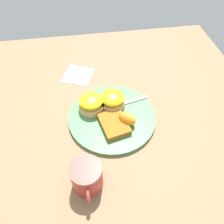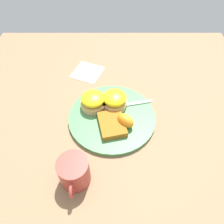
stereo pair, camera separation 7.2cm
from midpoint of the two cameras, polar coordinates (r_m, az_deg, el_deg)
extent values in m
plane|color=#846647|center=(0.74, -2.76, -1.85)|extent=(1.10, 1.10, 0.00)
cylinder|color=#47844C|center=(0.74, -2.78, -1.52)|extent=(0.29, 0.29, 0.01)
cylinder|color=tan|center=(0.75, -2.60, 2.20)|extent=(0.09, 0.09, 0.02)
ellipsoid|color=yellow|center=(0.73, -2.68, 3.71)|extent=(0.08, 0.08, 0.03)
cylinder|color=tan|center=(0.75, -8.09, 1.31)|extent=(0.09, 0.09, 0.02)
ellipsoid|color=yellow|center=(0.73, -8.33, 2.80)|extent=(0.08, 0.08, 0.03)
cube|color=#9E5D19|center=(0.70, -2.62, -3.38)|extent=(0.12, 0.10, 0.02)
ellipsoid|color=orange|center=(0.70, 1.02, -1.97)|extent=(0.07, 0.07, 0.04)
cube|color=silver|center=(0.77, 2.97, 2.81)|extent=(0.03, 0.11, 0.00)
cube|color=silver|center=(0.75, -6.76, 0.01)|extent=(0.03, 0.05, 0.00)
cylinder|color=#B23D33|center=(0.60, -10.17, -16.43)|extent=(0.08, 0.08, 0.09)
torus|color=#B23D33|center=(0.57, -10.03, -20.56)|extent=(0.05, 0.01, 0.05)
cube|color=white|center=(0.91, -11.08, 9.36)|extent=(0.14, 0.14, 0.00)
camera|label=1|loc=(0.04, -92.87, -3.40)|focal=35.00mm
camera|label=2|loc=(0.04, 87.13, 3.40)|focal=35.00mm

